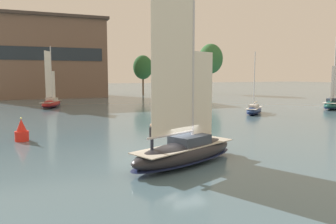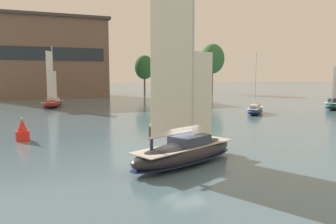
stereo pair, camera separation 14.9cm
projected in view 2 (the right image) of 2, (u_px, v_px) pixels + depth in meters
The scene contains 9 objects.
ground_plane at pixel (185, 164), 21.81m from camera, with size 400.00×400.00×0.00m, color slate.
waterfront_building at pixel (49, 58), 85.13m from camera, with size 29.83×15.05×20.54m.
tree_shore_left at pixel (212, 59), 100.05m from camera, with size 7.41×7.41×15.25m.
tree_shore_center at pixel (144, 67), 92.49m from camera, with size 5.50×5.50×11.32m.
sailboat_main at pixel (185, 149), 21.70m from camera, with size 9.41×5.89×12.55m.
sailboat_moored_near_marina at pixel (335, 103), 56.66m from camera, with size 9.05×6.59×12.33m.
sailboat_moored_mid_channel at pixel (53, 102), 59.46m from camera, with size 4.98×8.28×11.02m.
sailboat_moored_far_slip at pixel (255, 110), 49.51m from camera, with size 6.25×5.93×9.28m.
channel_buoy at pixel (22, 131), 29.28m from camera, with size 1.19×1.19×2.15m.
Camera 2 is at (-9.06, -19.28, 5.92)m, focal length 35.00 mm.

